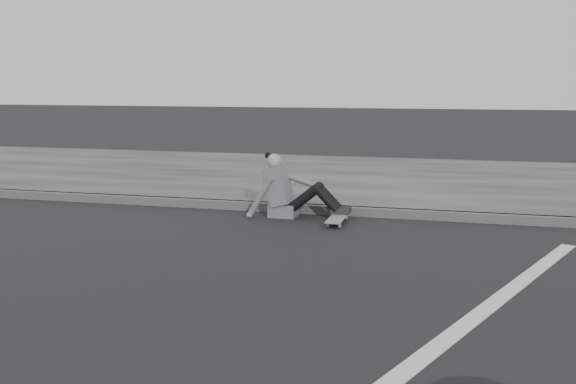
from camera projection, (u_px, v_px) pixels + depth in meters
ground at (184, 257)px, 6.74m from camera, size 80.00×80.00×0.00m
curb at (257, 206)px, 9.19m from camera, size 24.00×0.16×0.12m
sidewalk at (305, 177)px, 12.07m from camera, size 24.00×6.00×0.12m
road_stripe at (424, 356)px, 4.29m from camera, size 3.00×6.95×0.01m
skateboard at (338, 218)px, 8.35m from camera, size 0.20×0.78×0.09m
seated_woman at (288, 191)px, 8.72m from camera, size 1.38×0.46×0.88m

